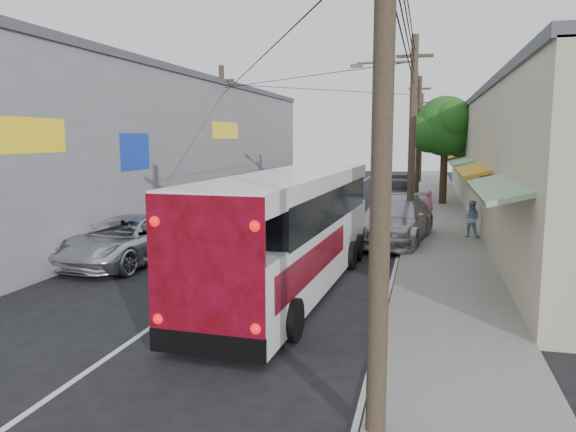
# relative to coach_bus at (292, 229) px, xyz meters

# --- Properties ---
(ground) EXTENTS (120.00, 120.00, 0.00)m
(ground) POSITION_rel_coach_bus_xyz_m (-2.27, -5.30, -1.66)
(ground) COLOR black
(ground) RESTS_ON ground
(sidewalk) EXTENTS (3.00, 80.00, 0.12)m
(sidewalk) POSITION_rel_coach_bus_xyz_m (4.23, 14.70, -1.60)
(sidewalk) COLOR slate
(sidewalk) RESTS_ON ground
(building_right) EXTENTS (7.09, 40.00, 6.25)m
(building_right) POSITION_rel_coach_bus_xyz_m (8.72, 16.70, 1.50)
(building_right) COLOR #B6AA90
(building_right) RESTS_ON ground
(building_left) EXTENTS (7.20, 36.00, 7.25)m
(building_left) POSITION_rel_coach_bus_xyz_m (-10.77, 12.70, 2.00)
(building_left) COLOR gray
(building_left) RESTS_ON ground
(utility_poles) EXTENTS (11.80, 45.28, 8.00)m
(utility_poles) POSITION_rel_coach_bus_xyz_m (0.86, 15.03, 2.47)
(utility_poles) COLOR #473828
(utility_poles) RESTS_ON ground
(street_tree) EXTENTS (4.40, 4.00, 6.60)m
(street_tree) POSITION_rel_coach_bus_xyz_m (4.60, 20.72, 3.02)
(street_tree) COLOR #3F2B19
(street_tree) RESTS_ON ground
(coach_bus) EXTENTS (2.98, 11.20, 3.20)m
(coach_bus) POSITION_rel_coach_bus_xyz_m (0.00, 0.00, 0.00)
(coach_bus) COLOR white
(coach_bus) RESTS_ON ground
(jeepney) EXTENTS (3.18, 5.81, 1.54)m
(jeepney) POSITION_rel_coach_bus_xyz_m (-6.07, 1.77, -0.88)
(jeepney) COLOR silver
(jeepney) RESTS_ON ground
(parked_suv) EXTENTS (3.33, 6.43, 1.78)m
(parked_suv) POSITION_rel_coach_bus_xyz_m (2.33, 7.70, -0.76)
(parked_suv) COLOR #AAA9B1
(parked_suv) RESTS_ON ground
(parked_car_mid) EXTENTS (2.22, 4.94, 1.65)m
(parked_car_mid) POSITION_rel_coach_bus_xyz_m (1.80, 20.70, -0.83)
(parked_car_mid) COLOR #29292E
(parked_car_mid) RESTS_ON ground
(parked_car_far) EXTENTS (1.77, 4.60, 1.49)m
(parked_car_far) POSITION_rel_coach_bus_xyz_m (1.53, 25.63, -0.91)
(parked_car_far) COLOR black
(parked_car_far) RESTS_ON ground
(pedestrian_near) EXTENTS (0.76, 0.62, 1.79)m
(pedestrian_near) POSITION_rel_coach_bus_xyz_m (3.56, 10.28, -0.64)
(pedestrian_near) COLOR #CE6D93
(pedestrian_near) RESTS_ON sidewalk
(pedestrian_far) EXTENTS (0.83, 0.71, 1.50)m
(pedestrian_far) POSITION_rel_coach_bus_xyz_m (5.33, 8.92, -0.79)
(pedestrian_far) COLOR #8CACCC
(pedestrian_far) RESTS_ON sidewalk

